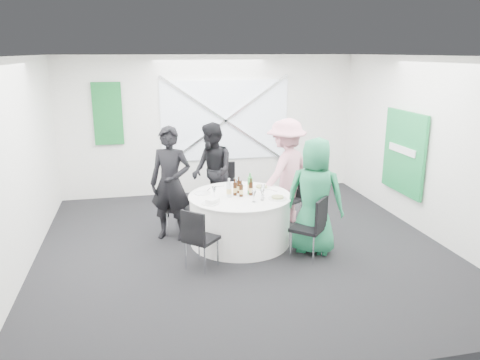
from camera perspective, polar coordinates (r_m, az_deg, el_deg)
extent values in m
plane|color=black|center=(7.15, 0.35, -8.17)|extent=(6.00, 6.00, 0.00)
plane|color=white|center=(6.55, 0.39, 14.89)|extent=(6.00, 6.00, 0.00)
plane|color=white|center=(9.61, -3.63, 6.65)|extent=(6.00, 0.00, 6.00)
plane|color=white|center=(3.97, 10.09, -6.46)|extent=(6.00, 0.00, 6.00)
plane|color=white|center=(6.73, -25.40, 1.37)|extent=(0.00, 6.00, 6.00)
plane|color=white|center=(7.92, 22.08, 3.66)|extent=(0.00, 6.00, 6.00)
cube|color=silver|center=(9.61, -1.82, 7.27)|extent=(2.60, 0.03, 1.60)
cube|color=silver|center=(9.57, -1.77, 7.24)|extent=(2.63, 0.05, 1.84)
cube|color=silver|center=(9.57, -1.77, 7.24)|extent=(2.63, 0.05, 1.84)
cube|color=#125C29|center=(9.42, -15.82, 7.77)|extent=(0.55, 0.04, 1.20)
cube|color=#188841|center=(8.42, 19.34, 3.17)|extent=(0.05, 1.20, 1.40)
cylinder|color=white|center=(7.19, 0.00, -4.84)|extent=(1.52, 1.52, 0.74)
cylinder|color=white|center=(7.07, 0.00, -1.95)|extent=(1.56, 1.56, 0.02)
cube|color=black|center=(8.20, -1.75, -1.53)|extent=(0.44, 0.44, 0.05)
cube|color=black|center=(8.32, -2.05, 0.60)|extent=(0.42, 0.05, 0.47)
cylinder|color=silver|center=(8.47, -0.79, -2.71)|extent=(0.02, 0.02, 0.45)
cylinder|color=silver|center=(8.41, -3.17, -2.87)|extent=(0.02, 0.02, 0.45)
cylinder|color=silver|center=(8.14, -0.26, -3.47)|extent=(0.02, 0.02, 0.45)
cylinder|color=silver|center=(8.08, -2.73, -3.65)|extent=(0.02, 0.02, 0.45)
cube|color=black|center=(7.51, -7.20, -3.44)|extent=(0.57, 0.57, 0.05)
cube|color=black|center=(7.51, -8.65, -1.48)|extent=(0.24, 0.37, 0.45)
cylinder|color=silver|center=(7.80, -7.76, -4.56)|extent=(0.02, 0.02, 0.43)
cylinder|color=silver|center=(7.51, -8.86, -5.39)|extent=(0.02, 0.02, 0.43)
cylinder|color=silver|center=(7.66, -5.45, -4.85)|extent=(0.02, 0.02, 0.43)
cylinder|color=silver|center=(7.37, -6.49, -5.71)|extent=(0.02, 0.02, 0.43)
cube|color=black|center=(7.97, 5.79, -2.42)|extent=(0.55, 0.55, 0.05)
cube|color=black|center=(8.04, 6.71, -0.50)|extent=(0.24, 0.34, 0.43)
cylinder|color=silver|center=(8.07, 7.38, -3.93)|extent=(0.02, 0.02, 0.41)
cylinder|color=silver|center=(8.26, 5.60, -3.41)|extent=(0.02, 0.02, 0.41)
cylinder|color=silver|center=(7.83, 5.91, -4.50)|extent=(0.02, 0.02, 0.41)
cylinder|color=silver|center=(8.02, 4.11, -3.95)|extent=(0.02, 0.02, 0.41)
cube|color=black|center=(6.71, 8.22, -5.87)|extent=(0.58, 0.58, 0.05)
cube|color=black|center=(6.56, 9.89, -4.16)|extent=(0.30, 0.32, 0.44)
cylinder|color=silver|center=(6.60, 8.93, -8.46)|extent=(0.02, 0.02, 0.42)
cylinder|color=silver|center=(6.89, 9.98, -7.46)|extent=(0.02, 0.02, 0.42)
cylinder|color=silver|center=(6.71, 6.25, -7.92)|extent=(0.02, 0.02, 0.42)
cylinder|color=silver|center=(7.00, 7.40, -6.96)|extent=(0.02, 0.02, 0.42)
cube|color=black|center=(6.38, -4.72, -7.17)|extent=(0.55, 0.55, 0.05)
cube|color=black|center=(6.15, -5.77, -5.74)|extent=(0.30, 0.28, 0.42)
cylinder|color=silver|center=(6.44, -6.66, -9.13)|extent=(0.02, 0.02, 0.40)
cylinder|color=silver|center=(6.26, -4.33, -9.77)|extent=(0.02, 0.02, 0.40)
cylinder|color=silver|center=(6.66, -5.01, -8.18)|extent=(0.02, 0.02, 0.40)
cylinder|color=silver|center=(6.50, -2.72, -8.77)|extent=(0.02, 0.02, 0.40)
imported|color=black|center=(7.29, -8.45, -0.44)|extent=(0.76, 0.64, 1.78)
imported|color=black|center=(8.11, -3.41, 1.02)|extent=(0.61, 0.90, 1.70)
imported|color=pink|center=(7.91, 5.61, 0.98)|extent=(1.26, 1.12, 1.80)
imported|color=#228053|center=(6.80, 9.11, -1.97)|extent=(0.99, 0.89, 1.70)
cylinder|color=white|center=(7.59, -0.32, -0.58)|extent=(0.27, 0.27, 0.01)
cylinder|color=white|center=(7.17, -4.60, -1.60)|extent=(0.24, 0.24, 0.01)
cylinder|color=white|center=(7.43, 2.65, -0.95)|extent=(0.28, 0.28, 0.01)
cylinder|color=#7F934F|center=(7.43, 2.65, -0.80)|extent=(0.18, 0.18, 0.02)
cylinder|color=white|center=(6.92, 4.60, -2.24)|extent=(0.27, 0.27, 0.01)
cylinder|color=#7F934F|center=(6.91, 4.60, -2.09)|extent=(0.18, 0.18, 0.02)
cylinder|color=white|center=(6.69, -3.67, -2.86)|extent=(0.25, 0.25, 0.01)
cube|color=white|center=(6.70, -3.36, -2.52)|extent=(0.22, 0.22, 0.05)
cylinder|color=#381A0A|center=(7.04, -0.63, -1.09)|extent=(0.06, 0.06, 0.20)
cylinder|color=#381A0A|center=(7.00, -0.63, -0.07)|extent=(0.02, 0.02, 0.06)
cylinder|color=#D9BD73|center=(7.05, -0.62, -1.24)|extent=(0.06, 0.06, 0.07)
cylinder|color=#381A0A|center=(7.15, -0.16, -0.84)|extent=(0.06, 0.06, 0.20)
cylinder|color=#381A0A|center=(7.11, -0.16, 0.15)|extent=(0.02, 0.02, 0.06)
cylinder|color=#D9BD73|center=(7.15, -0.16, -0.99)|extent=(0.06, 0.06, 0.07)
cylinder|color=#381A0A|center=(7.05, 1.34, -1.08)|extent=(0.06, 0.06, 0.20)
cylinder|color=#381A0A|center=(7.01, 1.35, -0.06)|extent=(0.02, 0.02, 0.06)
cylinder|color=#D9BD73|center=(7.05, 1.34, -1.23)|extent=(0.06, 0.06, 0.07)
cylinder|color=#381A0A|center=(6.98, 0.14, -1.29)|extent=(0.06, 0.06, 0.19)
cylinder|color=#381A0A|center=(6.94, 0.14, -0.31)|extent=(0.02, 0.02, 0.06)
cylinder|color=#D9BD73|center=(6.98, 0.14, -1.44)|extent=(0.06, 0.06, 0.07)
cylinder|color=green|center=(7.08, 1.23, -0.68)|extent=(0.08, 0.08, 0.27)
cylinder|color=green|center=(7.04, 1.23, 0.61)|extent=(0.03, 0.03, 0.06)
cylinder|color=#D9BD73|center=(7.09, 1.22, -0.90)|extent=(0.08, 0.08, 0.10)
cylinder|color=silver|center=(6.96, -1.35, -1.18)|extent=(0.08, 0.08, 0.23)
cylinder|color=silver|center=(6.92, -1.36, -0.04)|extent=(0.03, 0.03, 0.06)
cylinder|color=#D9BD73|center=(6.97, -1.35, -1.36)|extent=(0.08, 0.08, 0.08)
cylinder|color=white|center=(7.06, 2.79, -1.89)|extent=(0.06, 0.06, 0.00)
cylinder|color=white|center=(7.05, 2.79, -1.49)|extent=(0.01, 0.01, 0.10)
cone|color=white|center=(7.02, 2.80, -0.89)|extent=(0.07, 0.07, 0.08)
cylinder|color=white|center=(7.41, -0.51, -1.04)|extent=(0.06, 0.06, 0.00)
cylinder|color=white|center=(7.39, -0.51, -0.66)|extent=(0.01, 0.01, 0.10)
cone|color=white|center=(7.37, -0.51, -0.09)|extent=(0.07, 0.07, 0.08)
cylinder|color=white|center=(6.95, 2.81, -2.18)|extent=(0.06, 0.06, 0.00)
cylinder|color=white|center=(6.93, 2.82, -1.77)|extent=(0.01, 0.01, 0.10)
cone|color=white|center=(6.91, 2.82, -1.17)|extent=(0.07, 0.07, 0.08)
cylinder|color=white|center=(6.76, 1.71, -2.68)|extent=(0.06, 0.06, 0.00)
cylinder|color=white|center=(6.74, 1.71, -2.26)|extent=(0.01, 0.01, 0.10)
cone|color=white|center=(6.72, 1.71, -1.64)|extent=(0.07, 0.07, 0.08)
cylinder|color=white|center=(6.96, -3.16, -2.14)|extent=(0.06, 0.06, 0.00)
cylinder|color=white|center=(6.95, -3.16, -1.73)|extent=(0.01, 0.01, 0.10)
cone|color=white|center=(6.93, -3.17, -1.13)|extent=(0.07, 0.07, 0.08)
cylinder|color=white|center=(6.85, 2.71, -2.45)|extent=(0.06, 0.06, 0.00)
cylinder|color=white|center=(6.83, 2.72, -2.04)|extent=(0.01, 0.01, 0.10)
cone|color=white|center=(6.81, 2.73, -1.43)|extent=(0.07, 0.07, 0.08)
cube|color=silver|center=(7.30, 4.17, -1.33)|extent=(0.08, 0.14, 0.01)
cube|color=silver|center=(7.53, 2.44, -0.77)|extent=(0.08, 0.14, 0.01)
cube|color=silver|center=(7.36, -3.85, -1.17)|extent=(0.08, 0.14, 0.01)
cube|color=silver|center=(7.13, -4.62, -1.75)|extent=(0.10, 0.13, 0.01)
cube|color=silver|center=(7.62, -0.09, -0.57)|extent=(0.15, 0.03, 0.01)
cube|color=silver|center=(7.53, -2.48, -0.78)|extent=(0.15, 0.03, 0.01)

